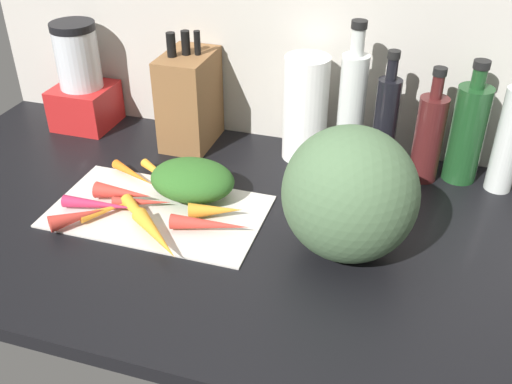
# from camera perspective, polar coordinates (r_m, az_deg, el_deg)

# --- Properties ---
(ground_plane) EXTENTS (1.70, 0.80, 0.03)m
(ground_plane) POSITION_cam_1_polar(r_m,az_deg,el_deg) (1.18, 1.64, -3.85)
(ground_plane) COLOR black
(wall_back) EXTENTS (1.70, 0.03, 0.60)m
(wall_back) POSITION_cam_1_polar(r_m,az_deg,el_deg) (1.38, 6.46, 16.16)
(wall_back) COLOR #BCB7AD
(wall_back) RESTS_ON ground_plane
(cutting_board) EXTENTS (0.44, 0.25, 0.01)m
(cutting_board) POSITION_cam_1_polar(r_m,az_deg,el_deg) (1.23, -9.47, -1.77)
(cutting_board) COLOR beige
(cutting_board) RESTS_ON ground_plane
(carrot_0) EXTENTS (0.16, 0.05, 0.03)m
(carrot_0) POSITION_cam_1_polar(r_m,az_deg,el_deg) (1.24, -14.84, -1.20)
(carrot_0) COLOR #B2264C
(carrot_0) RESTS_ON cutting_board
(carrot_1) EXTENTS (0.10, 0.10, 0.03)m
(carrot_1) POSITION_cam_1_polar(r_m,az_deg,el_deg) (1.21, -16.94, -2.31)
(carrot_1) COLOR red
(carrot_1) RESTS_ON cutting_board
(carrot_2) EXTENTS (0.15, 0.10, 0.02)m
(carrot_2) POSITION_cam_1_polar(r_m,az_deg,el_deg) (1.31, -8.94, 1.50)
(carrot_2) COLOR orange
(carrot_2) RESTS_ON cutting_board
(carrot_3) EXTENTS (0.11, 0.07, 0.03)m
(carrot_3) POSITION_cam_1_polar(r_m,az_deg,el_deg) (1.17, -3.95, -1.79)
(carrot_3) COLOR orange
(carrot_3) RESTS_ON cutting_board
(carrot_4) EXTENTS (0.13, 0.07, 0.02)m
(carrot_4) POSITION_cam_1_polar(r_m,az_deg,el_deg) (1.33, -11.82, 1.74)
(carrot_4) COLOR orange
(carrot_4) RESTS_ON cutting_board
(carrot_5) EXTENTS (0.16, 0.06, 0.03)m
(carrot_5) POSITION_cam_1_polar(r_m,az_deg,el_deg) (1.14, -4.50, -3.14)
(carrot_5) COLOR red
(carrot_5) RESTS_ON cutting_board
(carrot_6) EXTENTS (0.14, 0.13, 0.03)m
(carrot_6) POSITION_cam_1_polar(r_m,az_deg,el_deg) (1.12, -9.64, -4.12)
(carrot_6) COLOR orange
(carrot_6) RESTS_ON cutting_board
(carrot_7) EXTENTS (0.08, 0.09, 0.02)m
(carrot_7) POSITION_cam_1_polar(r_m,az_deg,el_deg) (1.22, -14.45, -1.74)
(carrot_7) COLOR orange
(carrot_7) RESTS_ON cutting_board
(carrot_8) EXTENTS (0.15, 0.13, 0.03)m
(carrot_8) POSITION_cam_1_polar(r_m,az_deg,el_deg) (1.17, -10.78, -2.60)
(carrot_8) COLOR orange
(carrot_8) RESTS_ON cutting_board
(carrot_9) EXTENTS (0.12, 0.05, 0.02)m
(carrot_9) POSITION_cam_1_polar(r_m,az_deg,el_deg) (1.23, -10.99, -0.96)
(carrot_9) COLOR red
(carrot_9) RESTS_ON cutting_board
(carrot_10) EXTENTS (0.13, 0.05, 0.04)m
(carrot_10) POSITION_cam_1_polar(r_m,az_deg,el_deg) (1.25, -12.74, -0.10)
(carrot_10) COLOR red
(carrot_10) RESTS_ON cutting_board
(carrot_greens_pile) EXTENTS (0.18, 0.14, 0.08)m
(carrot_greens_pile) POSITION_cam_1_polar(r_m,az_deg,el_deg) (1.24, -6.19, 1.18)
(carrot_greens_pile) COLOR #2D6023
(carrot_greens_pile) RESTS_ON cutting_board
(winter_squash) EXTENTS (0.24, 0.22, 0.25)m
(winter_squash) POSITION_cam_1_polar(r_m,az_deg,el_deg) (1.05, 9.06, -0.27)
(winter_squash) COLOR #4C6B47
(winter_squash) RESTS_ON ground_plane
(knife_block) EXTENTS (0.11, 0.17, 0.28)m
(knife_block) POSITION_cam_1_polar(r_m,az_deg,el_deg) (1.44, -6.45, 8.95)
(knife_block) COLOR brown
(knife_block) RESTS_ON ground_plane
(blender_appliance) EXTENTS (0.14, 0.14, 0.27)m
(blender_appliance) POSITION_cam_1_polar(r_m,az_deg,el_deg) (1.58, -16.54, 10.10)
(blender_appliance) COLOR red
(blender_appliance) RESTS_ON ground_plane
(paper_towel_roll) EXTENTS (0.10, 0.10, 0.25)m
(paper_towel_roll) POSITION_cam_1_polar(r_m,az_deg,el_deg) (1.36, 4.81, 8.04)
(paper_towel_roll) COLOR white
(paper_towel_roll) RESTS_ON ground_plane
(bottle_0) EXTENTS (0.06, 0.06, 0.34)m
(bottle_0) POSITION_cam_1_polar(r_m,az_deg,el_deg) (1.32, 9.22, 7.91)
(bottle_0) COLOR silver
(bottle_0) RESTS_ON ground_plane
(bottle_1) EXTENTS (0.05, 0.05, 0.29)m
(bottle_1) POSITION_cam_1_polar(r_m,az_deg,el_deg) (1.32, 12.38, 6.38)
(bottle_1) COLOR black
(bottle_1) RESTS_ON ground_plane
(bottle_2) EXTENTS (0.06, 0.06, 0.26)m
(bottle_2) POSITION_cam_1_polar(r_m,az_deg,el_deg) (1.33, 16.38, 5.18)
(bottle_2) COLOR #471919
(bottle_2) RESTS_ON ground_plane
(bottle_3) EXTENTS (0.07, 0.07, 0.27)m
(bottle_3) POSITION_cam_1_polar(r_m,az_deg,el_deg) (1.35, 19.80, 5.49)
(bottle_3) COLOR #19421E
(bottle_3) RESTS_ON ground_plane
(bottle_4) EXTENTS (0.06, 0.06, 0.29)m
(bottle_4) POSITION_cam_1_polar(r_m,az_deg,el_deg) (1.34, 23.34, 4.77)
(bottle_4) COLOR silver
(bottle_4) RESTS_ON ground_plane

